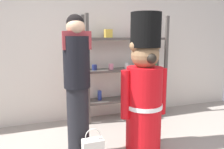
% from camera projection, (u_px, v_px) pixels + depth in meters
% --- Properties ---
extents(back_wall, '(6.40, 0.12, 2.60)m').
position_uv_depth(back_wall, '(82.00, 45.00, 3.81)').
color(back_wall, silver).
rests_on(back_wall, ground_plane).
extents(merchandise_shelf, '(1.50, 0.35, 1.80)m').
position_uv_depth(merchandise_shelf, '(126.00, 68.00, 3.92)').
color(merchandise_shelf, '#4C4742').
rests_on(merchandise_shelf, ground_plane).
extents(teddy_bear_guard, '(0.62, 0.46, 1.72)m').
position_uv_depth(teddy_bear_guard, '(144.00, 89.00, 2.73)').
color(teddy_bear_guard, red).
rests_on(teddy_bear_guard, ground_plane).
extents(person_shopper, '(0.31, 0.30, 1.69)m').
position_uv_depth(person_shopper, '(77.00, 85.00, 2.53)').
color(person_shopper, black).
rests_on(person_shopper, ground_plane).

